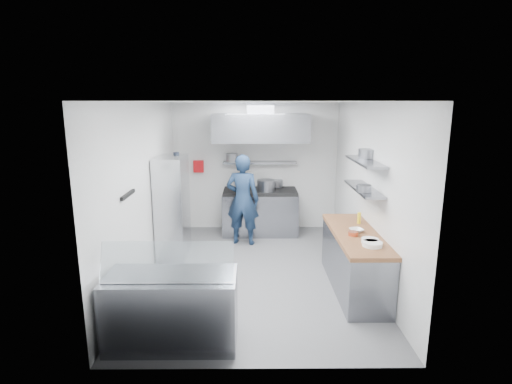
{
  "coord_description": "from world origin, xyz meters",
  "views": [
    {
      "loc": [
        -0.05,
        -6.26,
        2.78
      ],
      "look_at": [
        0.0,
        0.6,
        1.25
      ],
      "focal_mm": 28.0,
      "sensor_mm": 36.0,
      "label": 1
    }
  ],
  "objects_px": {
    "chef": "(243,200)",
    "display_case": "(172,309)",
    "gas_range": "(260,213)",
    "wire_rack": "(173,207)"
  },
  "relations": [
    {
      "from": "gas_range",
      "to": "display_case",
      "type": "relative_size",
      "value": 1.07
    },
    {
      "from": "wire_rack",
      "to": "display_case",
      "type": "xyz_separation_m",
      "value": [
        0.53,
        -2.83,
        -0.5
      ]
    },
    {
      "from": "display_case",
      "to": "gas_range",
      "type": "bearing_deg",
      "value": 74.98
    },
    {
      "from": "chef",
      "to": "wire_rack",
      "type": "xyz_separation_m",
      "value": [
        -1.27,
        -0.61,
        0.02
      ]
    },
    {
      "from": "gas_range",
      "to": "chef",
      "type": "distance_m",
      "value": 0.88
    },
    {
      "from": "chef",
      "to": "wire_rack",
      "type": "distance_m",
      "value": 1.41
    },
    {
      "from": "gas_range",
      "to": "wire_rack",
      "type": "distance_m",
      "value": 2.12
    },
    {
      "from": "chef",
      "to": "display_case",
      "type": "distance_m",
      "value": 3.55
    },
    {
      "from": "chef",
      "to": "display_case",
      "type": "xyz_separation_m",
      "value": [
        -0.74,
        -3.43,
        -0.48
      ]
    },
    {
      "from": "display_case",
      "to": "chef",
      "type": "bearing_deg",
      "value": 77.81
    }
  ]
}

